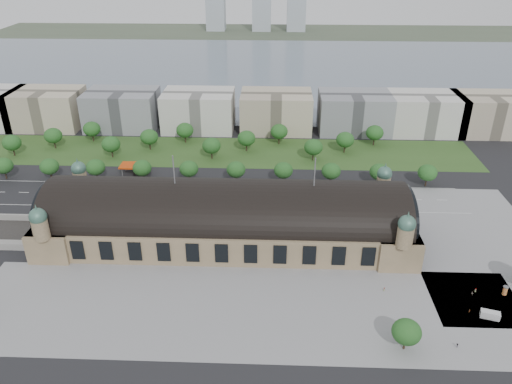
{
  "coord_description": "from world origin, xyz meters",
  "views": [
    {
      "loc": [
        19.0,
        -175.59,
        113.45
      ],
      "look_at": [
        11.59,
        16.04,
        14.0
      ],
      "focal_mm": 35.0,
      "sensor_mm": 36.0,
      "label": 1
    }
  ],
  "objects_px": {
    "van_south": "(489,315)",
    "pedestrian_2": "(472,293)",
    "traffic_car_6": "(378,201)",
    "parked_car_2": "(74,209)",
    "parked_car_6": "(192,212)",
    "bus_east": "(253,200)",
    "petrol_station": "(138,166)",
    "advertising_column": "(505,290)",
    "pedestrian_1": "(470,311)",
    "parked_car_3": "(137,206)",
    "traffic_car_4": "(218,199)",
    "parked_car_1": "(107,206)",
    "pedestrian_4": "(457,346)",
    "bus_west": "(243,199)",
    "pedestrian_5": "(475,290)",
    "traffic_car_5": "(321,196)",
    "parked_car_4": "(127,210)",
    "traffic_car_0": "(41,195)",
    "traffic_car_3": "(144,186)",
    "pedestrian_0": "(384,289)",
    "parked_car_5": "(154,210)",
    "parked_car_0": "(59,208)",
    "bus_mid": "(245,199)"
  },
  "relations": [
    {
      "from": "parked_car_6",
      "to": "bus_mid",
      "type": "height_order",
      "value": "bus_mid"
    },
    {
      "from": "petrol_station",
      "to": "pedestrian_2",
      "type": "distance_m",
      "value": 174.35
    },
    {
      "from": "parked_car_1",
      "to": "pedestrian_5",
      "type": "xyz_separation_m",
      "value": [
        149.99,
        -56.41,
        0.11
      ]
    },
    {
      "from": "bus_east",
      "to": "bus_mid",
      "type": "bearing_deg",
      "value": 90.72
    },
    {
      "from": "bus_east",
      "to": "pedestrian_2",
      "type": "xyz_separation_m",
      "value": [
        80.25,
        -65.43,
        -0.56
      ]
    },
    {
      "from": "pedestrian_1",
      "to": "pedestrian_4",
      "type": "height_order",
      "value": "pedestrian_4"
    },
    {
      "from": "traffic_car_0",
      "to": "parked_car_3",
      "type": "distance_m",
      "value": 50.56
    },
    {
      "from": "parked_car_3",
      "to": "pedestrian_2",
      "type": "relative_size",
      "value": 2.26
    },
    {
      "from": "parked_car_0",
      "to": "bus_east",
      "type": "height_order",
      "value": "bus_east"
    },
    {
      "from": "traffic_car_6",
      "to": "bus_mid",
      "type": "xyz_separation_m",
      "value": [
        -63.33,
        -3.04,
        1.2
      ]
    },
    {
      "from": "parked_car_2",
      "to": "parked_car_6",
      "type": "height_order",
      "value": "parked_car_2"
    },
    {
      "from": "traffic_car_5",
      "to": "bus_east",
      "type": "bearing_deg",
      "value": 95.17
    },
    {
      "from": "parked_car_1",
      "to": "parked_car_2",
      "type": "height_order",
      "value": "parked_car_2"
    },
    {
      "from": "pedestrian_1",
      "to": "parked_car_3",
      "type": "bearing_deg",
      "value": 119.43
    },
    {
      "from": "petrol_station",
      "to": "van_south",
      "type": "distance_m",
      "value": 182.25
    },
    {
      "from": "bus_west",
      "to": "pedestrian_0",
      "type": "height_order",
      "value": "bus_west"
    },
    {
      "from": "parked_car_2",
      "to": "traffic_car_0",
      "type": "bearing_deg",
      "value": -145.25
    },
    {
      "from": "traffic_car_0",
      "to": "traffic_car_5",
      "type": "distance_m",
      "value": 136.2
    },
    {
      "from": "advertising_column",
      "to": "parked_car_6",
      "type": "bearing_deg",
      "value": 155.88
    },
    {
      "from": "parked_car_2",
      "to": "pedestrian_1",
      "type": "height_order",
      "value": "pedestrian_1"
    },
    {
      "from": "pedestrian_2",
      "to": "petrol_station",
      "type": "bearing_deg",
      "value": 42.46
    },
    {
      "from": "parked_car_2",
      "to": "parked_car_5",
      "type": "distance_m",
      "value": 36.79
    },
    {
      "from": "petrol_station",
      "to": "advertising_column",
      "type": "xyz_separation_m",
      "value": [
        155.27,
        -97.74,
        -1.12
      ]
    },
    {
      "from": "bus_west",
      "to": "petrol_station",
      "type": "bearing_deg",
      "value": 64.27
    },
    {
      "from": "parked_car_4",
      "to": "pedestrian_2",
      "type": "relative_size",
      "value": 2.53
    },
    {
      "from": "pedestrian_0",
      "to": "parked_car_3",
      "type": "bearing_deg",
      "value": 133.51
    },
    {
      "from": "parked_car_4",
      "to": "parked_car_1",
      "type": "bearing_deg",
      "value": -135.66
    },
    {
      "from": "parked_car_3",
      "to": "pedestrian_4",
      "type": "distance_m",
      "value": 147.16
    },
    {
      "from": "pedestrian_2",
      "to": "parked_car_3",
      "type": "bearing_deg",
      "value": 53.45
    },
    {
      "from": "traffic_car_4",
      "to": "bus_east",
      "type": "relative_size",
      "value": 0.4
    },
    {
      "from": "advertising_column",
      "to": "pedestrian_2",
      "type": "relative_size",
      "value": 1.82
    },
    {
      "from": "traffic_car_4",
      "to": "pedestrian_1",
      "type": "distance_m",
      "value": 120.16
    },
    {
      "from": "traffic_car_0",
      "to": "pedestrian_4",
      "type": "bearing_deg",
      "value": 55.29
    },
    {
      "from": "parked_car_1",
      "to": "traffic_car_4",
      "type": "bearing_deg",
      "value": 77.84
    },
    {
      "from": "parked_car_6",
      "to": "bus_east",
      "type": "bearing_deg",
      "value": 87.1
    },
    {
      "from": "traffic_car_6",
      "to": "parked_car_2",
      "type": "height_order",
      "value": "parked_car_2"
    },
    {
      "from": "traffic_car_5",
      "to": "van_south",
      "type": "distance_m",
      "value": 96.95
    },
    {
      "from": "bus_west",
      "to": "pedestrian_1",
      "type": "bearing_deg",
      "value": -128.71
    },
    {
      "from": "van_south",
      "to": "pedestrian_2",
      "type": "xyz_separation_m",
      "value": [
        -1.5,
        11.42,
        -0.29
      ]
    },
    {
      "from": "traffic_car_0",
      "to": "parked_car_4",
      "type": "xyz_separation_m",
      "value": [
        45.96,
        -13.61,
        0.15
      ]
    },
    {
      "from": "pedestrian_0",
      "to": "pedestrian_1",
      "type": "distance_m",
      "value": 28.51
    },
    {
      "from": "parked_car_4",
      "to": "pedestrian_1",
      "type": "height_order",
      "value": "parked_car_4"
    },
    {
      "from": "pedestrian_4",
      "to": "pedestrian_5",
      "type": "distance_m",
      "value": 31.4
    },
    {
      "from": "parked_car_1",
      "to": "bus_east",
      "type": "relative_size",
      "value": 0.45
    },
    {
      "from": "traffic_car_3",
      "to": "pedestrian_1",
      "type": "distance_m",
      "value": 158.63
    },
    {
      "from": "parked_car_2",
      "to": "pedestrian_2",
      "type": "distance_m",
      "value": 171.09
    },
    {
      "from": "parked_car_0",
      "to": "traffic_car_0",
      "type": "bearing_deg",
      "value": -151.86
    },
    {
      "from": "bus_west",
      "to": "pedestrian_5",
      "type": "xyz_separation_m",
      "value": [
        87.0,
        -63.36,
        -1.03
      ]
    },
    {
      "from": "parked_car_6",
      "to": "bus_east",
      "type": "relative_size",
      "value": 0.44
    },
    {
      "from": "petrol_station",
      "to": "bus_east",
      "type": "xyz_separation_m",
      "value": [
        63.44,
        -33.28,
        -1.42
      ]
    }
  ]
}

